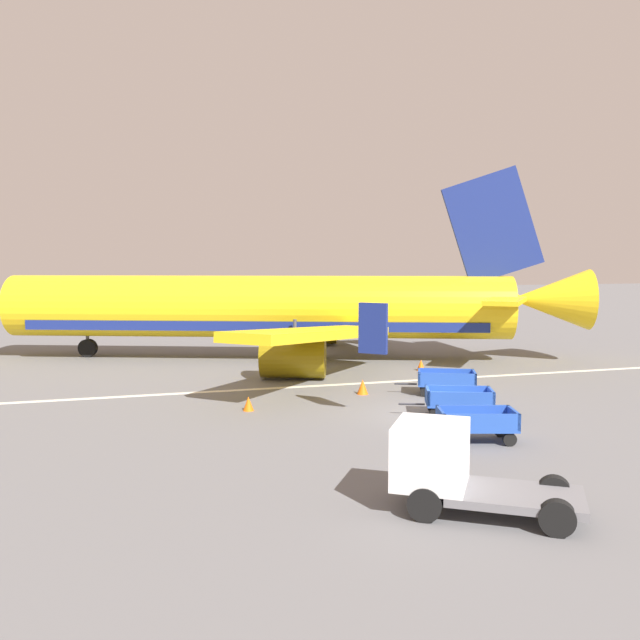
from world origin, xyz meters
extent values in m
plane|color=slate|center=(0.00, 0.00, 0.00)|extent=(220.00, 220.00, 0.00)
cube|color=silver|center=(0.00, 7.07, 0.01)|extent=(120.00, 0.36, 0.01)
cylinder|color=yellow|center=(-3.47, 16.47, 3.15)|extent=(29.42, 13.89, 3.70)
cube|color=navy|center=(-3.47, 16.47, 2.13)|extent=(26.54, 12.67, 0.56)
cone|color=yellow|center=(12.61, 10.51, 3.65)|extent=(5.44, 4.86, 3.52)
cube|color=yellow|center=(-2.50, 7.21, 2.48)|extent=(10.67, 11.36, 1.35)
cube|color=navy|center=(-2.30, 0.20, 3.43)|extent=(0.95, 0.89, 1.90)
cylinder|color=#856D0E|center=(-3.12, 9.10, 1.13)|extent=(3.73, 3.08, 2.10)
cube|color=yellow|center=(3.29, 22.87, 2.48)|extent=(2.98, 13.07, 1.35)
cube|color=navy|center=(8.01, 28.05, 3.43)|extent=(1.11, 0.23, 1.90)
cylinder|color=#856D0E|center=(1.60, 21.83, 1.13)|extent=(3.73, 3.08, 2.10)
cube|color=navy|center=(9.47, 11.68, 7.90)|extent=(5.73, 2.41, 6.88)
cube|color=yellow|center=(8.54, 8.61, 3.75)|extent=(4.64, 5.20, 0.24)
cube|color=yellow|center=(10.77, 14.61, 3.75)|extent=(2.01, 5.27, 0.24)
cylinder|color=#4C4C51|center=(-13.32, 20.11, 1.57)|extent=(0.20, 0.20, 2.04)
cylinder|color=black|center=(-13.32, 20.11, 0.55)|extent=(1.19, 0.80, 1.10)
cylinder|color=#4C4C51|center=(-1.89, 13.54, 1.57)|extent=(0.20, 0.20, 2.04)
cylinder|color=black|center=(-1.89, 13.54, 0.55)|extent=(1.19, 0.80, 1.10)
cylinder|color=#4C4C51|center=(-0.37, 17.66, 1.57)|extent=(0.20, 0.20, 2.04)
cylinder|color=black|center=(-0.37, 17.66, 0.55)|extent=(1.19, 0.80, 1.10)
cube|color=#234CB2|center=(-0.13, -3.74, 0.48)|extent=(2.79, 2.05, 0.08)
cube|color=#234CB2|center=(-0.31, -4.37, 0.80)|extent=(2.43, 0.80, 0.55)
cube|color=#234CB2|center=(0.06, -3.12, 0.80)|extent=(2.43, 0.80, 0.55)
cube|color=#234CB2|center=(-1.28, -3.40, 0.80)|extent=(0.49, 1.37, 0.55)
cube|color=#234CB2|center=(1.02, -4.08, 0.80)|extent=(0.49, 1.37, 0.55)
cylinder|color=#2D2D33|center=(-1.86, -3.23, 0.44)|extent=(0.98, 0.36, 0.08)
cylinder|color=black|center=(-1.19, -4.01, 0.22)|extent=(0.47, 0.28, 0.44)
cylinder|color=black|center=(-0.87, -2.94, 0.22)|extent=(0.47, 0.28, 0.44)
cylinder|color=black|center=(0.61, -4.54, 0.22)|extent=(0.47, 0.28, 0.44)
cylinder|color=black|center=(0.93, -3.47, 0.22)|extent=(0.47, 0.28, 0.44)
cube|color=#234CB2|center=(1.02, -0.38, 0.48)|extent=(2.84, 2.21, 0.08)
cube|color=#234CB2|center=(0.78, -0.99, 0.80)|extent=(2.37, 0.99, 0.55)
cube|color=#234CB2|center=(1.25, 0.22, 0.80)|extent=(2.37, 0.99, 0.55)
cube|color=#234CB2|center=(-0.10, 0.05, 0.80)|extent=(0.60, 1.34, 0.55)
cube|color=#234CB2|center=(2.13, -0.82, 0.80)|extent=(0.60, 1.34, 0.55)
cylinder|color=#2D2D33|center=(-0.66, 0.27, 0.44)|extent=(0.96, 0.44, 0.08)
cylinder|color=black|center=(-0.06, -0.57, 0.22)|extent=(0.47, 0.31, 0.44)
cylinder|color=black|center=(0.34, 0.48, 0.22)|extent=(0.47, 0.31, 0.44)
cylinder|color=black|center=(1.69, -1.24, 0.22)|extent=(0.47, 0.31, 0.44)
cylinder|color=black|center=(2.09, -0.20, 0.22)|extent=(0.47, 0.31, 0.44)
cube|color=#234CB2|center=(2.45, 3.46, 0.48)|extent=(2.85, 2.30, 0.08)
cube|color=#234CB2|center=(2.19, 2.87, 0.80)|extent=(2.32, 1.11, 0.55)
cube|color=#234CB2|center=(2.72, 4.05, 0.80)|extent=(2.32, 1.11, 0.55)
cube|color=#234CB2|center=(1.36, 3.95, 0.80)|extent=(0.66, 1.32, 0.55)
cube|color=#234CB2|center=(3.55, 2.97, 0.80)|extent=(0.66, 1.32, 0.55)
cylinder|color=#2D2D33|center=(0.81, 4.19, 0.44)|extent=(0.95, 0.48, 0.08)
cylinder|color=black|center=(1.37, 3.33, 0.22)|extent=(0.47, 0.33, 0.44)
cylinder|color=black|center=(1.83, 4.35, 0.22)|extent=(0.47, 0.33, 0.44)
cylinder|color=black|center=(3.08, 2.57, 0.22)|extent=(0.47, 0.33, 0.44)
cylinder|color=black|center=(3.54, 3.59, 0.22)|extent=(0.47, 0.33, 0.44)
cube|color=slate|center=(-2.58, -9.84, 0.50)|extent=(3.63, 3.29, 0.20)
cube|color=white|center=(-4.23, -8.75, 1.35)|extent=(2.47, 2.52, 1.50)
cube|color=#19232D|center=(-4.90, -8.31, 1.50)|extent=(0.96, 1.39, 0.67)
cylinder|color=black|center=(-4.71, -9.46, 0.40)|extent=(0.83, 0.69, 0.80)
cylinder|color=black|center=(-3.77, -8.03, 0.40)|extent=(0.83, 0.69, 0.80)
cylinder|color=black|center=(-2.31, -11.04, 0.40)|extent=(0.83, 0.69, 0.80)
cylinder|color=black|center=(-1.36, -9.62, 0.40)|extent=(0.83, 0.69, 0.80)
cone|color=orange|center=(4.12, 9.67, 0.30)|extent=(0.46, 0.46, 0.60)
cone|color=orange|center=(-6.55, 2.84, 0.28)|extent=(0.43, 0.43, 0.57)
cone|color=orange|center=(-1.07, 4.62, 0.33)|extent=(0.50, 0.50, 0.66)
camera|label=1|loc=(-11.30, -23.18, 6.04)|focal=37.82mm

